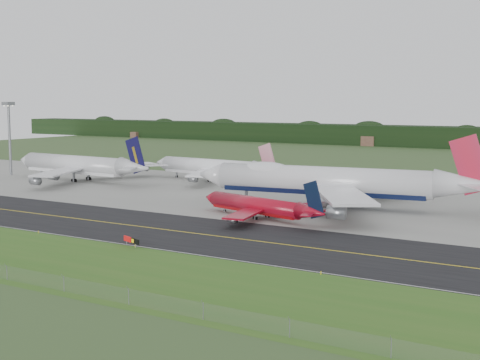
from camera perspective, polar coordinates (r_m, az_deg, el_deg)
The scene contains 16 objects.
ground at distance 139.64m, azimuth -2.25°, elevation -4.38°, with size 600.00×600.00×0.00m, color #2E4721.
grass_verge at distance 112.77m, azimuth -12.15°, elevation -7.24°, with size 400.00×30.00×0.01m, color #305F1C.
taxiway at distance 136.38m, azimuth -3.18°, elevation -4.65°, with size 400.00×32.00×0.02m, color black.
apron at distance 183.76m, azimuth 6.52°, elevation -1.70°, with size 400.00×78.00×0.01m, color gray.
taxiway_centreline at distance 136.38m, azimuth -3.18°, elevation -4.64°, with size 400.00×0.40×0.00m, color yellow.
taxiway_edge_line at distance 124.17m, azimuth -7.23°, elevation -5.83°, with size 400.00×0.25×0.00m, color silver.
perimeter_fence at distance 103.75m, azimuth -17.13°, elevation -8.01°, with size 320.00×0.10×320.00m.
jet_ba_747 at distance 171.05m, azimuth 7.92°, elevation -0.13°, with size 77.15×63.38×19.40m.
jet_red_737 at distance 153.82m, azimuth 1.82°, elevation -2.26°, with size 37.53×29.96×10.27m.
jet_navy_gold at distance 231.19m, azimuth -13.44°, elevation 1.21°, with size 61.55×53.59×15.89m.
jet_star_tail at distance 224.83m, azimuth -2.17°, elevation 1.07°, with size 51.80×43.25×13.66m.
floodlight_mast at distance 256.15m, azimuth -19.10°, elevation 4.47°, with size 3.29×3.29×26.50m.
taxiway_sign at distance 126.19m, azimuth -9.26°, elevation -5.10°, with size 5.07×1.97×1.77m.
edge_marker_left at distance 143.34m, azimuth -16.83°, elevation -4.27°, with size 0.16×0.16×0.50m, color yellow.
edge_marker_center at distance 125.81m, azimuth -8.93°, elevation -5.59°, with size 0.16×0.16×0.50m, color yellow.
edge_marker_right at distance 106.23m, azimuth 6.92°, elevation -7.88°, with size 0.16×0.16×0.50m, color yellow.
Camera 1 is at (75.36, -114.38, 27.15)m, focal length 50.00 mm.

